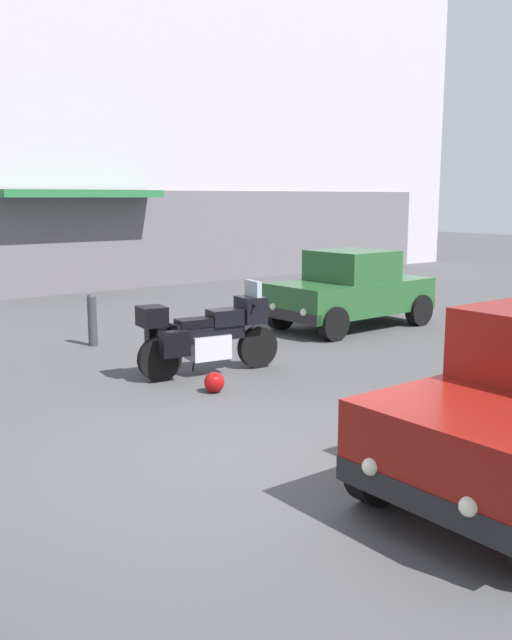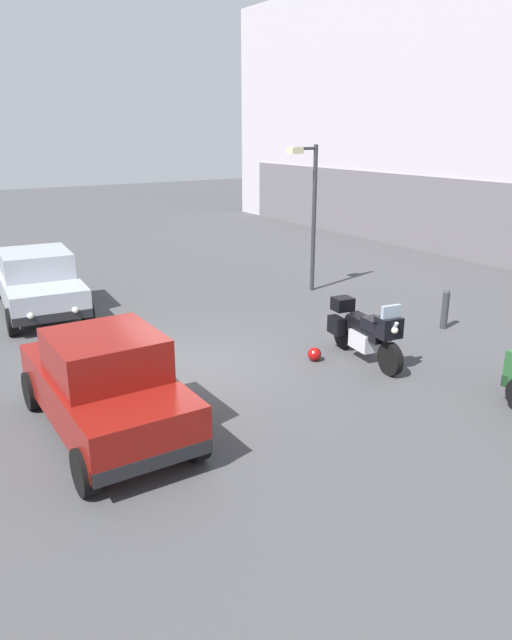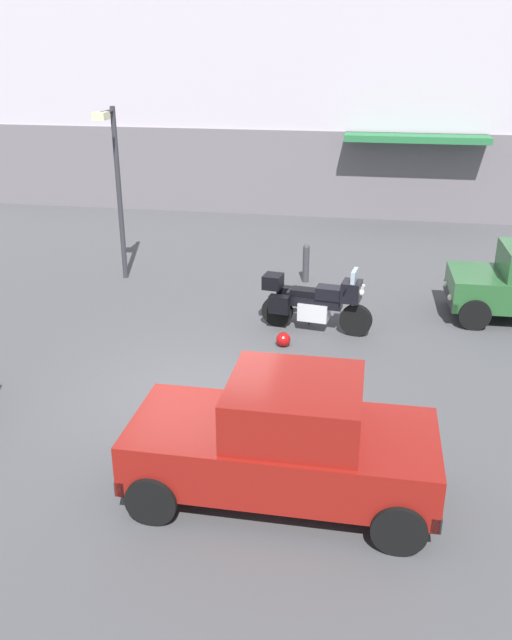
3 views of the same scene
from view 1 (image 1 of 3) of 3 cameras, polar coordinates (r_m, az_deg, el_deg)
The scene contains 5 objects.
ground_plane at distance 7.32m, azimuth -0.55°, elevation -10.94°, with size 80.00×80.00×0.00m, color #424244.
motorcycle at distance 10.40m, azimuth -3.97°, elevation -1.09°, with size 2.26×0.90×1.36m.
helmet at distance 9.52m, azimuth -3.41°, elevation -5.09°, with size 0.28×0.28×0.28m, color #990C0C.
car_compact_side at distance 14.25m, azimuth 7.75°, elevation 2.46°, with size 3.51×1.78×1.56m.
bollard_curbside at distance 12.73m, azimuth -13.17°, elevation 0.16°, with size 0.16×0.16×0.94m.
Camera 1 is at (-4.12, -5.45, 2.61)m, focal length 39.36 mm.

